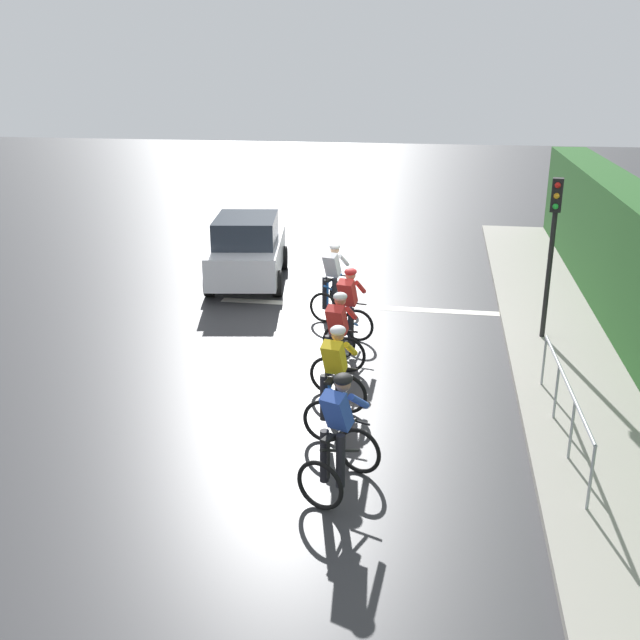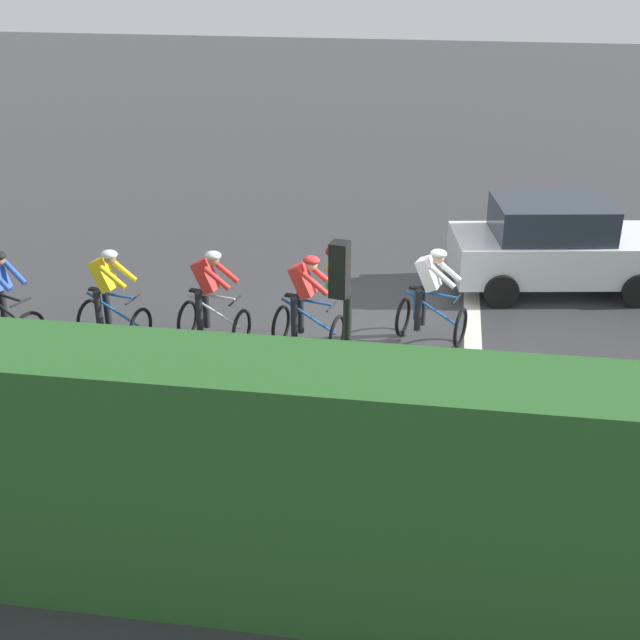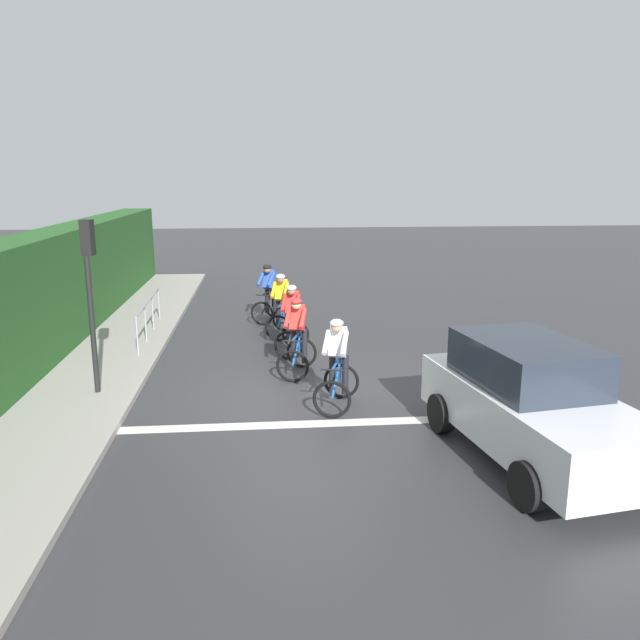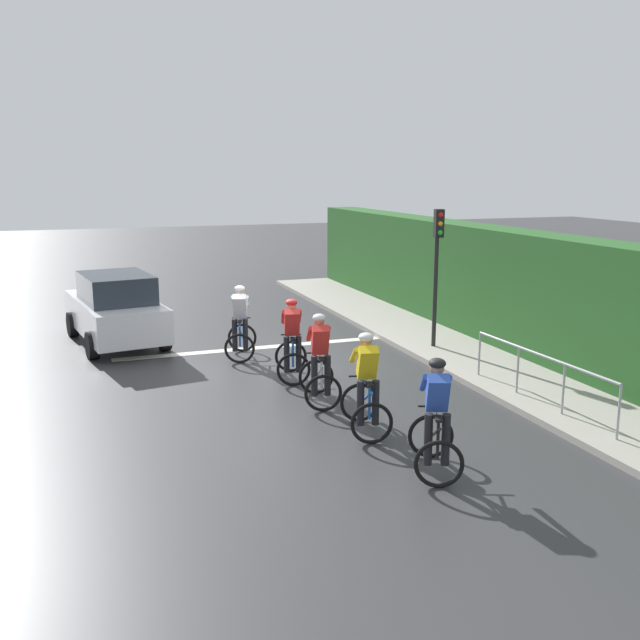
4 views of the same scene
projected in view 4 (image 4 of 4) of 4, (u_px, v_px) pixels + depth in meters
ground_plane at (279, 363)px, 15.65m from camera, size 80.00×80.00×0.00m
sidewalk_kerb at (501, 365)px, 15.24m from camera, size 2.80×25.64×0.12m
stone_wall_low at (537, 352)px, 15.48m from camera, size 0.44×25.64×0.57m
hedge_wall at (552, 301)px, 15.34m from camera, size 1.10×25.64×2.83m
road_marking_stop_line at (262, 347)px, 17.02m from camera, size 7.00×0.30×0.01m
cyclist_lead at (436, 420)px, 9.79m from camera, size 1.03×1.26×1.66m
cyclist_second at (366, 386)px, 11.31m from camera, size 0.89×1.20×1.66m
cyclist_mid at (320, 361)px, 12.80m from camera, size 0.89×1.20×1.66m
cyclist_fourth at (292, 342)px, 14.28m from camera, size 0.92×1.21×1.66m
cyclist_trailing at (240, 324)px, 15.93m from camera, size 0.96×1.23×1.66m
car_white at (116, 309)px, 17.23m from camera, size 2.36×4.32×1.76m
traffic_light_near_crossing at (437, 258)px, 16.21m from camera, size 0.23×0.31×3.34m
pedestrian_railing_kerbside at (540, 366)px, 12.48m from camera, size 0.16×3.82×1.03m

